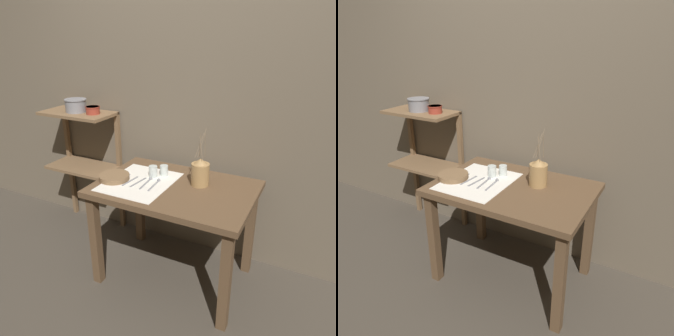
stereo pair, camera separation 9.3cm
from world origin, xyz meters
The scene contains 16 objects.
ground_plane centered at (0.00, 0.00, 0.00)m, with size 12.00×12.00×0.00m, color #473F35.
stone_wall_back centered at (0.00, 0.46, 1.20)m, with size 7.00×0.06×2.40m.
wooden_table centered at (0.00, 0.00, 0.62)m, with size 1.04×0.71×0.73m.
wooden_shelf_unit centered at (-1.00, 0.29, 0.76)m, with size 0.60×0.32×1.07m.
linen_cloth centered at (-0.24, -0.05, 0.73)m, with size 0.43×0.51×0.00m.
pitcher_with_flowers centered at (0.14, 0.09, 0.82)m, with size 0.12×0.12×0.38m.
wooden_bowl centered at (-0.42, -0.09, 0.75)m, with size 0.21×0.21×0.04m.
glass_tumbler_near centered at (-0.20, 0.07, 0.77)m, with size 0.06×0.06×0.08m.
glass_tumbler_far centered at (-0.14, 0.12, 0.77)m, with size 0.06×0.06×0.07m.
knife_center centered at (-0.36, -0.06, 0.73)m, with size 0.02×0.17×0.00m.
fork_outer centered at (-0.30, -0.07, 0.73)m, with size 0.03×0.17×0.00m.
fork_inner centered at (-0.24, -0.07, 0.73)m, with size 0.03×0.17×0.00m.
spoon_outer centered at (-0.19, -0.01, 0.73)m, with size 0.03×0.18×0.02m.
spoon_inner centered at (-0.13, -0.01, 0.73)m, with size 0.03×0.18×0.02m.
metal_pot_large centered at (-1.01, 0.25, 1.13)m, with size 0.18×0.18×0.10m.
metal_pot_small centered at (-0.84, 0.25, 1.10)m, with size 0.11×0.11×0.06m.
Camera 1 is at (0.83, -1.76, 1.66)m, focal length 35.00 mm.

